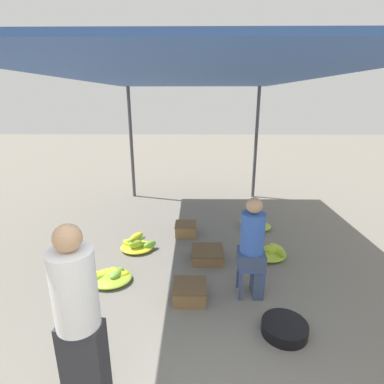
{
  "coord_description": "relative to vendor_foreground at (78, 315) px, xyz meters",
  "views": [
    {
      "loc": [
        0.07,
        -1.35,
        2.49
      ],
      "look_at": [
        0.0,
        3.48,
        0.96
      ],
      "focal_mm": 28.0,
      "sensor_mm": 36.0,
      "label": 1
    }
  ],
  "objects": [
    {
      "name": "crate_far",
      "position": [
        0.86,
        1.33,
        -0.74
      ],
      "size": [
        0.43,
        0.43,
        0.21
      ],
      "color": "brown",
      "rests_on": "ground"
    },
    {
      "name": "banana_pile_right_1",
      "position": [
        2.1,
        3.55,
        -0.78
      ],
      "size": [
        0.62,
        0.66,
        0.18
      ],
      "color": "#93BF32",
      "rests_on": "ground"
    },
    {
      "name": "banana_pile_left_1",
      "position": [
        -0.07,
        2.62,
        -0.75
      ],
      "size": [
        0.62,
        0.49,
        0.3
      ],
      "color": "#8BBC33",
      "rests_on": "ground"
    },
    {
      "name": "basin_black",
      "position": [
        1.91,
        0.75,
        -0.78
      ],
      "size": [
        0.51,
        0.51,
        0.13
      ],
      "color": "black",
      "rests_on": "ground"
    },
    {
      "name": "crate_mid",
      "position": [
        1.12,
        2.32,
        -0.76
      ],
      "size": [
        0.5,
        0.5,
        0.18
      ],
      "color": "brown",
      "rests_on": "ground"
    },
    {
      "name": "crate_near",
      "position": [
        0.74,
        3.23,
        -0.73
      ],
      "size": [
        0.4,
        0.4,
        0.22
      ],
      "color": "olive",
      "rests_on": "ground"
    },
    {
      "name": "vendor_seated",
      "position": [
        1.66,
        1.45,
        -0.14
      ],
      "size": [
        0.36,
        0.35,
        1.35
      ],
      "color": "#384766",
      "rests_on": "ground"
    },
    {
      "name": "canopy_post_back_left",
      "position": [
        -0.7,
        5.55,
        0.53
      ],
      "size": [
        0.08,
        0.08,
        2.75
      ],
      "primitive_type": "cylinder",
      "color": "#4C4C51",
      "rests_on": "ground"
    },
    {
      "name": "canopy_post_back_right",
      "position": [
        2.43,
        5.55,
        0.53
      ],
      "size": [
        0.08,
        0.08,
        2.75
      ],
      "primitive_type": "cylinder",
      "color": "#4C4C51",
      "rests_on": "ground"
    },
    {
      "name": "stool",
      "position": [
        1.64,
        1.45,
        -0.49
      ],
      "size": [
        0.34,
        0.34,
        0.45
      ],
      "color": "#384C84",
      "rests_on": "ground"
    },
    {
      "name": "banana_pile_right_0",
      "position": [
        2.13,
        2.42,
        -0.77
      ],
      "size": [
        0.59,
        0.51,
        0.19
      ],
      "color": "#ACC92D",
      "rests_on": "ground"
    },
    {
      "name": "banana_pile_left_0",
      "position": [
        -0.3,
        1.71,
        -0.78
      ],
      "size": [
        0.73,
        0.53,
        0.18
      ],
      "color": "#9FC430",
      "rests_on": "ground"
    },
    {
      "name": "canopy_tarp",
      "position": [
        0.86,
        2.63,
        1.92
      ],
      "size": [
        3.52,
        6.25,
        0.04
      ],
      "primitive_type": "cube",
      "color": "#33569E",
      "rests_on": "canopy_post_front_left"
    },
    {
      "name": "vendor_foreground",
      "position": [
        0.0,
        0.0,
        0.0
      ],
      "size": [
        0.38,
        0.38,
        1.63
      ],
      "color": "#2D2D33",
      "rests_on": "ground"
    }
  ]
}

